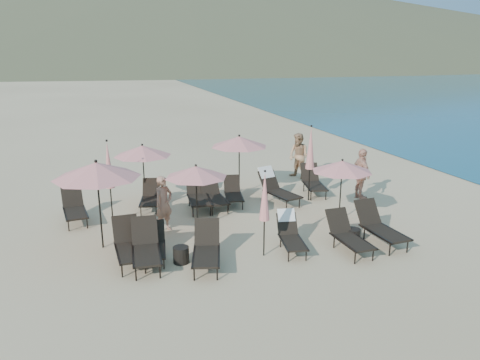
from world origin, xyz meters
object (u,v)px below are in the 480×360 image
object	(u,v)px
lounger_0	(129,244)
lounger_9	(233,192)
lounger_8	(198,194)
lounger_1	(154,244)
lounger_2	(206,248)
lounger_6	(74,208)
umbrella_open_2	(342,166)
side_table_1	(353,236)
umbrella_open_0	(97,170)
beachgoer_a	(164,204)
beachgoer_b	(299,156)
umbrella_open_3	(143,151)
umbrella_closed_0	(265,197)
lounger_13	(213,195)
umbrella_open_1	(196,172)
lounger_7	(150,197)
lounger_12	(146,247)
umbrella_open_4	(239,142)
lounger_10	(276,187)
umbrella_closed_2	(109,165)
umbrella_closed_1	(311,148)
lounger_3	(290,233)
lounger_4	(348,235)
side_table_0	(181,255)
lounger_5	(379,226)
beachgoer_c	(361,174)
lounger_11	(313,181)

from	to	relation	value
lounger_0	lounger_9	bearing A→B (deg)	41.02
lounger_8	lounger_9	size ratio (longest dim) A/B	1.17
lounger_1	lounger_2	world-z (taller)	lounger_2
lounger_6	umbrella_open_2	xyz separation A→B (m)	(8.06, -2.55, 1.35)
lounger_0	side_table_1	distance (m)	6.20
umbrella_open_0	beachgoer_a	bearing A→B (deg)	21.59
beachgoer_b	side_table_1	bearing A→B (deg)	-34.02
lounger_2	umbrella_open_0	world-z (taller)	umbrella_open_0
lounger_8	beachgoer_a	bearing A→B (deg)	-124.25
umbrella_open_3	beachgoer_a	world-z (taller)	umbrella_open_3
umbrella_closed_0	lounger_13	bearing A→B (deg)	93.77
lounger_8	umbrella_open_1	distance (m)	2.30
umbrella_open_1	umbrella_open_3	bearing A→B (deg)	112.57
umbrella_open_0	umbrella_open_2	distance (m)	7.31
lounger_2	umbrella_open_1	xyz separation A→B (m)	(0.34, 2.56, 1.33)
lounger_7	lounger_12	distance (m)	4.42
lounger_7	umbrella_open_4	xyz separation A→B (m)	(3.44, 0.67, 1.60)
umbrella_open_3	umbrella_open_2	bearing A→B (deg)	-33.09
lounger_0	umbrella_open_1	world-z (taller)	umbrella_open_1
lounger_10	umbrella_open_1	bearing A→B (deg)	-168.19
umbrella_open_0	lounger_1	bearing A→B (deg)	-41.37
lounger_9	umbrella_closed_2	size ratio (longest dim) A/B	0.61
lounger_6	beachgoer_a	bearing A→B (deg)	-39.29
lounger_9	umbrella_open_1	xyz separation A→B (m)	(-1.76, -1.97, 1.38)
umbrella_closed_0	umbrella_closed_1	size ratio (longest dim) A/B	0.86
lounger_6	umbrella_open_4	xyz separation A→B (m)	(5.90, 1.21, 1.56)
lounger_2	lounger_12	world-z (taller)	lounger_12
lounger_10	umbrella_closed_1	bearing A→B (deg)	-23.42
lounger_0	umbrella_open_2	xyz separation A→B (m)	(6.67, 0.98, 1.33)
beachgoer_b	lounger_8	bearing A→B (deg)	-85.13
lounger_9	lounger_13	size ratio (longest dim) A/B	0.93
lounger_3	umbrella_open_3	size ratio (longest dim) A/B	0.75
umbrella_open_2	umbrella_open_4	bearing A→B (deg)	119.95
lounger_4	side_table_0	size ratio (longest dim) A/B	3.97
umbrella_open_4	lounger_5	bearing A→B (deg)	-67.13
lounger_2	side_table_0	xyz separation A→B (m)	(-0.59, 0.34, -0.25)
lounger_8	umbrella_open_3	size ratio (longest dim) A/B	0.88
lounger_4	side_table_1	world-z (taller)	lounger_4
lounger_5	lounger_12	xyz separation A→B (m)	(-6.48, 0.59, -0.01)
beachgoer_c	lounger_7	bearing A→B (deg)	84.05
umbrella_closed_2	lounger_4	bearing A→B (deg)	-35.15
umbrella_open_4	side_table_1	distance (m)	5.97
lounger_1	lounger_12	size ratio (longest dim) A/B	0.83
lounger_0	lounger_3	size ratio (longest dim) A/B	1.11
lounger_9	lounger_10	xyz separation A→B (m)	(1.52, -0.31, 0.14)
beachgoer_a	lounger_3	bearing A→B (deg)	-69.64
side_table_0	beachgoer_c	xyz separation A→B (m)	(7.28, 3.27, 0.72)
umbrella_closed_2	lounger_3	bearing A→B (deg)	-38.82
beachgoer_b	side_table_0	bearing A→B (deg)	-66.04
lounger_10	lounger_11	world-z (taller)	lounger_10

